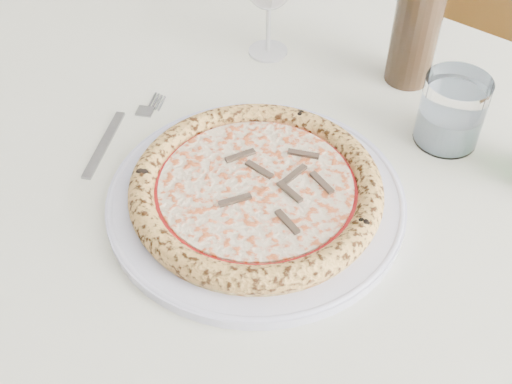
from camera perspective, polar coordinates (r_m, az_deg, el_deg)
floor at (r=1.61m, az=6.93°, el=-11.34°), size 5.00×6.00×0.02m
dining_table at (r=0.91m, az=3.45°, el=-0.80°), size 1.58×1.02×0.76m
chair_far at (r=1.65m, az=17.12°, el=14.53°), size 0.48×0.48×0.93m
plate at (r=0.79m, az=0.00°, el=-0.57°), size 0.37×0.37×0.02m
pizza at (r=0.78m, az=-0.00°, el=0.33°), size 0.31×0.31×0.03m
fork at (r=0.91m, az=-12.18°, el=5.14°), size 0.06×0.19×0.00m
tumbler at (r=0.89m, az=16.92°, el=6.58°), size 0.09×0.09×0.10m
wine_bottle at (r=0.96m, az=14.39°, el=15.53°), size 0.07×0.07×0.28m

